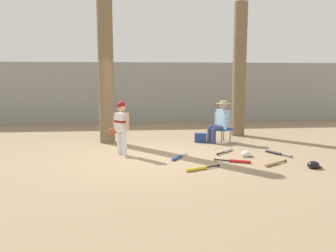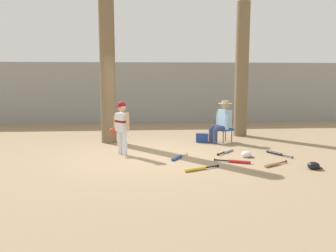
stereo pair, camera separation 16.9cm
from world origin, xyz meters
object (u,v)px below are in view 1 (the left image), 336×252
object	(u,v)px
tree_behind_spectator	(239,77)
folding_stool	(223,130)
bat_aluminum_silver	(227,151)
bat_red_barrel	(237,161)
batting_helmet_white	(246,154)
bat_wood_tan	(273,164)
handbag_beside_stool	(201,138)
young_ballplayer	(121,124)
bat_black_composite	(275,153)
bat_yellow_trainer	(199,169)
bat_blue_youth	(178,157)
batting_helmet_black	(313,165)
tree_near_player	(106,69)
seated_spectator	(220,120)

from	to	relation	value
tree_behind_spectator	folding_stool	world-z (taller)	tree_behind_spectator
bat_aluminum_silver	bat_red_barrel	size ratio (longest dim) A/B	0.79
bat_aluminum_silver	batting_helmet_white	distance (m)	0.62
bat_red_barrel	bat_wood_tan	xyz separation A→B (m)	(0.72, -0.30, 0.00)
tree_behind_spectator	handbag_beside_stool	xyz separation A→B (m)	(-1.42, -1.05, -1.75)
tree_behind_spectator	bat_red_barrel	size ratio (longest dim) A/B	5.66
young_ballplayer	bat_aluminum_silver	world-z (taller)	young_ballplayer
bat_black_composite	bat_wood_tan	bearing A→B (deg)	-114.73
handbag_beside_stool	bat_wood_tan	size ratio (longest dim) A/B	0.52
handbag_beside_stool	bat_aluminum_silver	bearing A→B (deg)	-74.48
bat_black_composite	bat_yellow_trainer	world-z (taller)	same
bat_aluminum_silver	bat_blue_youth	world-z (taller)	same
bat_wood_tan	bat_aluminum_silver	bearing A→B (deg)	115.71
folding_stool	bat_yellow_trainer	bearing A→B (deg)	-113.14
tree_behind_spectator	bat_yellow_trainer	world-z (taller)	tree_behind_spectator
bat_wood_tan	batting_helmet_black	world-z (taller)	batting_helmet_black
tree_near_player	bat_aluminum_silver	world-z (taller)	tree_near_player
bat_aluminum_silver	tree_behind_spectator	bearing A→B (deg)	67.14
bat_blue_youth	bat_black_composite	size ratio (longest dim) A/B	0.95
bat_red_barrel	bat_blue_youth	bearing A→B (deg)	157.68
young_ballplayer	bat_black_composite	distance (m)	3.83
tree_near_player	bat_aluminum_silver	size ratio (longest dim) A/B	7.95
tree_behind_spectator	bat_blue_youth	world-z (taller)	tree_behind_spectator
bat_red_barrel	batting_helmet_white	xyz separation A→B (m)	(0.39, 0.54, 0.04)
folding_stool	batting_helmet_black	xyz separation A→B (m)	(1.12, -3.07, -0.29)
bat_blue_youth	bat_aluminum_silver	bearing A→B (deg)	23.10
bat_wood_tan	young_ballplayer	bearing A→B (deg)	157.59
bat_black_composite	tree_near_player	bearing A→B (deg)	154.73
young_ballplayer	bat_wood_tan	size ratio (longest dim) A/B	2.01
handbag_beside_stool	folding_stool	bearing A→B (deg)	-2.09
seated_spectator	bat_yellow_trainer	world-z (taller)	seated_spectator
folding_stool	handbag_beside_stool	distance (m)	0.69
bat_aluminum_silver	bat_black_composite	xyz separation A→B (m)	(1.13, -0.34, -0.00)
tree_near_player	bat_blue_youth	bearing A→B (deg)	-51.14
tree_behind_spectator	bat_red_barrel	distance (m)	4.12
bat_blue_youth	bat_red_barrel	bearing A→B (deg)	-22.32
seated_spectator	batting_helmet_white	distance (m)	1.96
tree_behind_spectator	handbag_beside_stool	distance (m)	2.49
bat_red_barrel	bat_blue_youth	distance (m)	1.34
young_ballplayer	folding_stool	size ratio (longest dim) A/B	2.49
bat_red_barrel	batting_helmet_white	size ratio (longest dim) A/B	2.75
folding_stool	batting_helmet_white	xyz separation A→B (m)	(0.07, -1.91, -0.30)
young_ballplayer	tree_behind_spectator	bearing A→B (deg)	34.03
tree_near_player	handbag_beside_stool	distance (m)	3.35
tree_near_player	young_ballplayer	xyz separation A→B (m)	(0.45, -1.66, -1.37)
seated_spectator	bat_wood_tan	bearing A→B (deg)	-79.75
tree_near_player	handbag_beside_stool	world-z (taller)	tree_near_player
young_ballplayer	bat_aluminum_silver	size ratio (longest dim) A/B	2.17
tree_near_player	bat_blue_youth	size ratio (longest dim) A/B	6.91
handbag_beside_stool	batting_helmet_black	size ratio (longest dim) A/B	1.17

